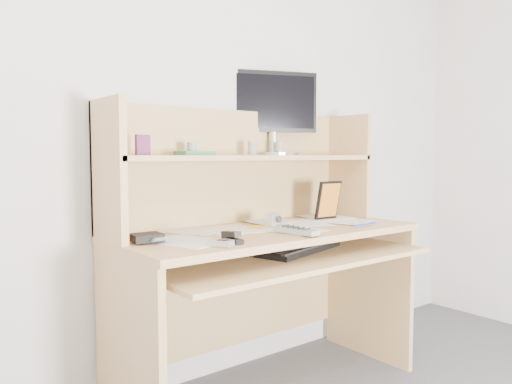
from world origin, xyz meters
TOP-DOWN VIEW (x-y plane):
  - back_wall at (0.00, 1.80)m, footprint 3.60×0.04m
  - desk at (0.00, 1.56)m, footprint 1.40×0.70m
  - paper_clutter at (0.00, 1.48)m, footprint 1.32×0.54m
  - keyboard at (0.10, 1.40)m, footprint 0.50×0.29m
  - tv_remote at (-0.01, 1.29)m, footprint 0.09×0.21m
  - flip_phone at (-0.41, 1.26)m, footprint 0.08×0.10m
  - stapler at (-0.33, 1.30)m, footprint 0.05×0.13m
  - wallet at (-0.59, 1.50)m, footprint 0.12×0.10m
  - sticky_note_pad at (-0.03, 1.53)m, footprint 0.08×0.08m
  - digital_camera at (0.06, 1.53)m, footprint 0.10×0.07m
  - game_case at (0.43, 1.53)m, footprint 0.14×0.02m
  - blue_pen at (0.40, 1.27)m, footprint 0.15×0.01m
  - card_box at (-0.54, 1.62)m, footprint 0.06×0.02m
  - shelf_book at (-0.28, 1.66)m, footprint 0.17×0.21m
  - chip_stack_a at (-0.29, 1.68)m, footprint 0.06×0.06m
  - chip_stack_b at (0.04, 1.66)m, footprint 0.05×0.05m
  - chip_stack_c at (0.22, 1.68)m, footprint 0.05×0.05m
  - chip_stack_d at (0.21, 1.66)m, footprint 0.05×0.05m
  - monitor at (0.23, 1.74)m, footprint 0.47×0.26m

SIDE VIEW (x-z plane):
  - keyboard at x=0.10m, z-range 0.65..0.68m
  - desk at x=0.00m, z-range 0.04..1.34m
  - paper_clutter at x=0.00m, z-range 0.75..0.76m
  - sticky_note_pad at x=-0.03m, z-range 0.75..0.76m
  - blue_pen at x=0.40m, z-range 0.76..0.76m
  - tv_remote at x=-0.01m, z-range 0.76..0.78m
  - flip_phone at x=-0.41m, z-range 0.76..0.78m
  - wallet at x=-0.59m, z-range 0.76..0.78m
  - stapler at x=-0.33m, z-range 0.76..0.79m
  - digital_camera at x=0.06m, z-range 0.76..0.81m
  - game_case at x=0.43m, z-range 0.76..0.95m
  - shelf_book at x=-0.28m, z-range 1.08..1.10m
  - chip_stack_c at x=0.22m, z-range 1.08..1.14m
  - chip_stack_a at x=-0.29m, z-range 1.08..1.14m
  - chip_stack_d at x=0.21m, z-range 1.08..1.15m
  - chip_stack_b at x=0.04m, z-range 1.08..1.15m
  - card_box at x=-0.54m, z-range 1.08..1.16m
  - back_wall at x=0.00m, z-range 0.00..2.50m
  - monitor at x=0.23m, z-range 1.10..1.52m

